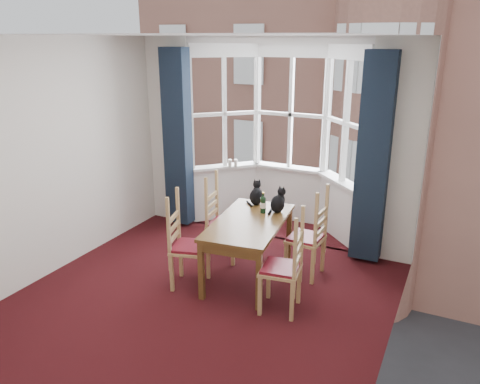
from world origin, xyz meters
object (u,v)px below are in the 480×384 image
Objects in this scene: dining_table at (249,227)px; cat_right at (278,202)px; chair_left_near at (182,247)px; chair_right_near at (289,271)px; candle_short at (236,163)px; chair_left_far at (219,223)px; chair_right_far at (313,240)px; candle_tall at (230,163)px; cat_left at (257,195)px; wine_bottle at (263,204)px.

cat_right is (0.20, 0.42, 0.21)m from dining_table.
chair_right_near is (1.31, 0.01, 0.00)m from chair_left_near.
candle_short reaches higher than dining_table.
candle_short reaches higher than chair_right_near.
chair_left_far is at bearing 151.53° from dining_table.
chair_right_far is at bearing -37.61° from candle_short.
candle_tall is (-0.45, 2.10, 0.45)m from chair_left_near.
cat_left is 0.32m from wine_bottle.
candle_tall is at bearing 130.07° from chair_right_near.
chair_right_near is at bearing -51.72° from candle_short.
candle_short reaches higher than chair_left_near.
dining_table is 0.62m from cat_left.
wine_bottle is 2.39× the size of candle_tall.
dining_table is at bearing -152.97° from chair_right_far.
chair_left_far and chair_right_far have the same top height.
candle_short is (-0.40, 1.31, 0.46)m from chair_left_far.
chair_right_near is at bearing -35.70° from dining_table.
cat_right is at bearing 36.72° from wine_bottle.
chair_left_far is 1.45m from candle_short.
candle_tall is (-1.76, 2.10, 0.45)m from chair_right_near.
chair_left_far is 1.44m from candle_tall.
candle_short is (-1.67, 1.28, 0.46)m from chair_right_far.
chair_left_near is 1.31m from chair_right_near.
dining_table is at bearing -98.41° from wine_bottle.
candle_tall is at bearing 137.03° from cat_right.
chair_left_near is 3.48× the size of wine_bottle.
dining_table is 13.13× the size of candle_short.
cat_left is (-0.16, 0.56, 0.21)m from dining_table.
dining_table is at bearing -58.77° from candle_short.
chair_left_near is 1.22m from cat_left.
chair_left_far is 0.63m from cat_left.
cat_left reaches higher than chair_left_near.
dining_table is 0.51m from cat_right.
chair_left_near is at bearing -131.59° from cat_right.
candle_short is at bearing 128.28° from chair_right_near.
cat_right is at bearing 48.41° from chair_left_near.
wine_bottle is at bearing -49.19° from candle_tall.
chair_left_far is 3.48× the size of wine_bottle.
candle_short is at bearing 134.32° from cat_right.
cat_right reaches higher than chair_left_near.
cat_right is at bearing 64.83° from dining_table.
candle_short is (-0.99, 1.63, 0.28)m from dining_table.
wine_bottle is at bearing -176.25° from chair_right_far.
wine_bottle is at bearing 50.50° from chair_left_near.
wine_bottle reaches higher than candle_short.
chair_left_near is 1.29m from cat_right.
chair_right_near is at bearing -49.93° from candle_tall.
chair_left_near is 1.00× the size of chair_right_near.
chair_right_far is (0.68, 0.35, -0.17)m from dining_table.
chair_left_far is 0.74m from wine_bottle.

